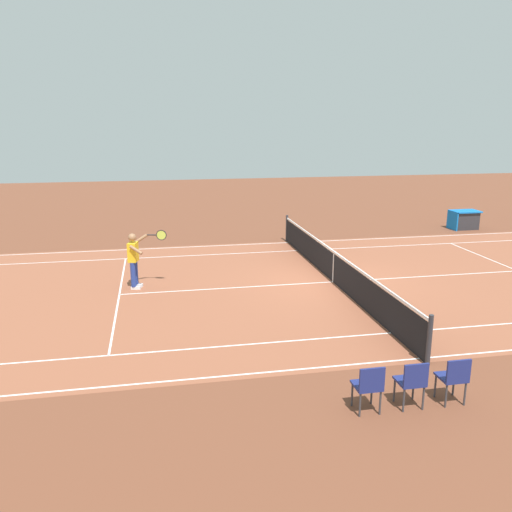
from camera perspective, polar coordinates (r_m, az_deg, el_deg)
name	(u,v)px	position (r m, az deg, el deg)	size (l,w,h in m)	color
ground_plane	(333,282)	(16.45, 8.32, -2.78)	(60.00, 60.00, 0.00)	brown
court_slab	(333,282)	(16.44, 8.32, -2.78)	(24.20, 11.40, 0.00)	#935138
court_line_markings	(333,282)	(16.44, 8.32, -2.77)	(23.85, 11.05, 0.01)	white
tennis_net	(334,267)	(16.31, 8.38, -1.13)	(0.10, 11.70, 1.08)	#2D2D33
tennis_player_near	(135,258)	(15.85, -12.97, -0.17)	(1.16, 0.76, 1.70)	navy
tennis_ball	(352,277)	(16.96, 10.32, -2.21)	(0.07, 0.07, 0.07)	#CCE01E
spectator_chair_0	(454,376)	(9.99, 20.59, -12.07)	(0.44, 0.44, 0.88)	#38383D
spectator_chair_1	(412,381)	(9.63, 16.49, -12.76)	(0.44, 0.44, 0.88)	#38383D
spectator_chair_2	(369,385)	(9.31, 12.07, -13.44)	(0.44, 0.44, 0.88)	#38383D
equipment_cart_tarped	(464,220)	(25.92, 21.51, 3.68)	(1.25, 0.84, 0.85)	#2D2D33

